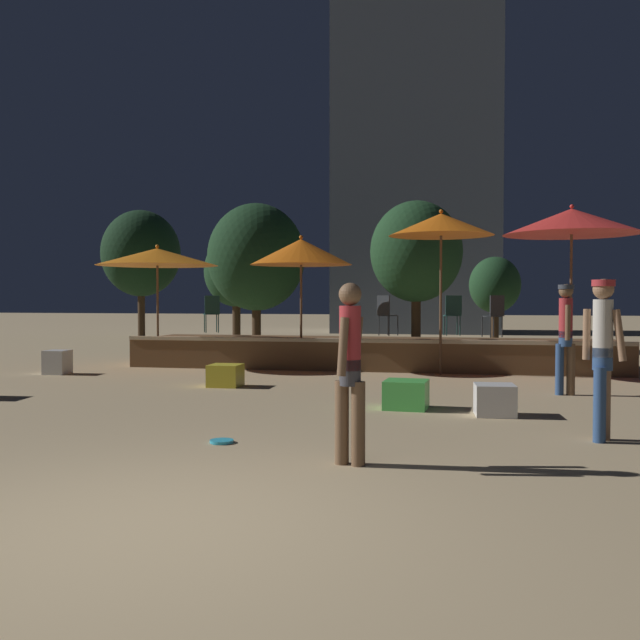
{
  "coord_description": "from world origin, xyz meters",
  "views": [
    {
      "loc": [
        2.11,
        -4.38,
        1.54
      ],
      "look_at": [
        0.0,
        5.8,
        1.21
      ],
      "focal_mm": 40.0,
      "sensor_mm": 36.0,
      "label": 1
    }
  ],
  "objects": [
    {
      "name": "patio_umbrella_0",
      "position": [
        -1.36,
        10.37,
        2.51
      ],
      "size": [
        2.17,
        2.17,
        2.86
      ],
      "color": "brown",
      "rests_on": "ground"
    },
    {
      "name": "person_0",
      "position": [
        1.06,
        2.05,
        0.9
      ],
      "size": [
        0.29,
        0.5,
        1.68
      ],
      "rotation": [
        0.0,
        0.0,
        6.05
      ],
      "color": "brown",
      "rests_on": "ground"
    },
    {
      "name": "distant_building",
      "position": [
        -0.08,
        27.93,
        7.39
      ],
      "size": [
        7.21,
        4.73,
        14.78
      ],
      "color": "#4C5666",
      "rests_on": "ground"
    },
    {
      "name": "cube_seat_1",
      "position": [
        1.29,
        5.49,
        0.2
      ],
      "size": [
        0.61,
        0.61,
        0.39
      ],
      "rotation": [
        0.0,
        0.0,
        -0.06
      ],
      "color": "#4CC651",
      "rests_on": "ground"
    },
    {
      "name": "person_2",
      "position": [
        3.53,
        3.66,
        0.98
      ],
      "size": [
        0.45,
        0.29,
        1.74
      ],
      "rotation": [
        0.0,
        0.0,
        4.26
      ],
      "color": "#997051",
      "rests_on": "ground"
    },
    {
      "name": "person_3",
      "position": [
        3.63,
        7.38,
        0.99
      ],
      "size": [
        0.3,
        0.49,
        1.75
      ],
      "rotation": [
        0.0,
        0.0,
        0.05
      ],
      "color": "#2D4C7F",
      "rests_on": "ground"
    },
    {
      "name": "ground_plane",
      "position": [
        0.0,
        0.0,
        0.0
      ],
      "size": [
        120.0,
        120.0,
        0.0
      ],
      "primitive_type": "plane",
      "color": "tan"
    },
    {
      "name": "bistro_chair_2",
      "position": [
        2.69,
        11.32,
        1.23
      ],
      "size": [
        0.47,
        0.48,
        0.9
      ],
      "rotation": [
        0.0,
        0.0,
        3.75
      ],
      "color": "#2D3338",
      "rests_on": "wooden_deck"
    },
    {
      "name": "frisbee_disc",
      "position": [
        -0.43,
        2.75,
        0.02
      ],
      "size": [
        0.25,
        0.25,
        0.03
      ],
      "color": "#33B2D8",
      "rests_on": "ground"
    },
    {
      "name": "background_tree_2",
      "position": [
        -10.47,
        21.64,
        3.27
      ],
      "size": [
        3.08,
        3.08,
        4.97
      ],
      "color": "#3D2B1C",
      "rests_on": "ground"
    },
    {
      "name": "wooden_deck",
      "position": [
        0.06,
        11.38,
        0.31
      ],
      "size": [
        10.55,
        2.46,
        0.69
      ],
      "color": "brown",
      "rests_on": "ground"
    },
    {
      "name": "bistro_chair_3",
      "position": [
        -3.96,
        11.99,
        1.23
      ],
      "size": [
        0.46,
        0.46,
        0.9
      ],
      "rotation": [
        0.0,
        0.0,
        3.63
      ],
      "color": "#1E4C47",
      "rests_on": "wooden_deck"
    },
    {
      "name": "bistro_chair_0",
      "position": [
        1.79,
        11.82,
        1.23
      ],
      "size": [
        0.42,
        0.42,
        0.9
      ],
      "rotation": [
        0.0,
        0.0,
        3.37
      ],
      "color": "#1E4C47",
      "rests_on": "wooden_deck"
    },
    {
      "name": "patio_umbrella_1",
      "position": [
        -4.63,
        10.36,
        2.44
      ],
      "size": [
        2.68,
        2.68,
        2.71
      ],
      "color": "brown",
      "rests_on": "ground"
    },
    {
      "name": "background_tree_0",
      "position": [
        3.01,
        20.4,
        1.95
      ],
      "size": [
        1.72,
        1.72,
        2.92
      ],
      "color": "#3D2B1C",
      "rests_on": "ground"
    },
    {
      "name": "background_tree_4",
      "position": [
        -4.34,
        16.97,
        2.79
      ],
      "size": [
        3.03,
        3.03,
        4.47
      ],
      "color": "#3D2B1C",
      "rests_on": "ground"
    },
    {
      "name": "bistro_chair_1",
      "position": [
        0.32,
        11.53,
        1.23
      ],
      "size": [
        0.47,
        0.48,
        0.9
      ],
      "rotation": [
        0.0,
        0.0,
        2.53
      ],
      "color": "#2D3338",
      "rests_on": "wooden_deck"
    },
    {
      "name": "background_tree_1",
      "position": [
        0.62,
        16.76,
        2.89
      ],
      "size": [
        2.71,
        2.71,
        4.39
      ],
      "color": "#3D2B1C",
      "rests_on": "ground"
    },
    {
      "name": "cube_seat_0",
      "position": [
        -5.98,
        8.55,
        0.24
      ],
      "size": [
        0.46,
        0.46,
        0.48
      ],
      "rotation": [
        0.0,
        0.0,
        0.05
      ],
      "color": "white",
      "rests_on": "ground"
    },
    {
      "name": "cube_seat_2",
      "position": [
        2.47,
        5.15,
        0.2
      ],
      "size": [
        0.55,
        0.55,
        0.41
      ],
      "rotation": [
        0.0,
        0.0,
        0.08
      ],
      "color": "white",
      "rests_on": "ground"
    },
    {
      "name": "background_tree_3",
      "position": [
        -5.69,
        19.06,
        2.43
      ],
      "size": [
        2.22,
        2.22,
        3.66
      ],
      "color": "#3D2B1C",
      "rests_on": "ground"
    },
    {
      "name": "cube_seat_4",
      "position": [
        -1.99,
        7.33,
        0.19
      ],
      "size": [
        0.54,
        0.54,
        0.38
      ],
      "rotation": [
        0.0,
        0.0,
        0.02
      ],
      "color": "yellow",
      "rests_on": "ground"
    },
    {
      "name": "patio_umbrella_2",
      "position": [
        1.59,
        9.96,
        2.98
      ],
      "size": [
        2.08,
        2.08,
        3.29
      ],
      "color": "brown",
      "rests_on": "ground"
    },
    {
      "name": "patio_umbrella_3",
      "position": [
        4.06,
        10.04,
        3.0
      ],
      "size": [
        2.6,
        2.6,
        3.33
      ],
      "color": "brown",
      "rests_on": "ground"
    }
  ]
}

